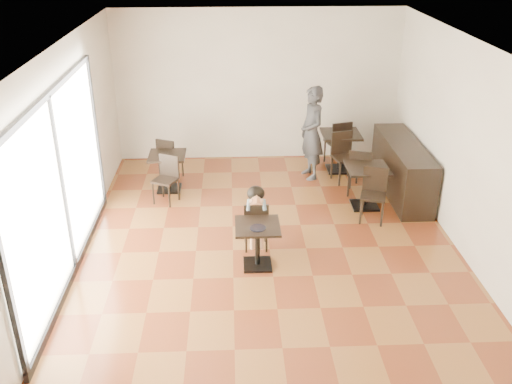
{
  "coord_description": "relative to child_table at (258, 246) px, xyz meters",
  "views": [
    {
      "loc": [
        -0.57,
        -7.81,
        4.71
      ],
      "look_at": [
        -0.22,
        0.03,
        1.0
      ],
      "focal_mm": 40.0,
      "sensor_mm": 36.0,
      "label": 1
    }
  ],
  "objects": [
    {
      "name": "chair_left_a",
      "position": [
        -1.59,
        3.36,
        0.09
      ],
      "size": [
        0.52,
        0.52,
        0.88
      ],
      "primitive_type": null,
      "rotation": [
        0.0,
        0.0,
        2.71
      ],
      "color": "black",
      "rests_on": "floor"
    },
    {
      "name": "wall_front",
      "position": [
        0.22,
        -3.53,
        1.25
      ],
      "size": [
        6.0,
        0.01,
        3.2
      ],
      "primitive_type": "cube",
      "color": "silver",
      "rests_on": "floor"
    },
    {
      "name": "child",
      "position": [
        0.0,
        0.55,
        0.18
      ],
      "size": [
        0.38,
        0.53,
        1.06
      ],
      "primitive_type": null,
      "color": "slate",
      "rests_on": "child_chair"
    },
    {
      "name": "chair_mid_b",
      "position": [
        2.06,
        1.36,
        0.12
      ],
      "size": [
        0.53,
        0.53,
        0.94
      ],
      "primitive_type": null,
      "rotation": [
        0.0,
        0.0,
        -0.3
      ],
      "color": "black",
      "rests_on": "floor"
    },
    {
      "name": "wall_left",
      "position": [
        -2.78,
        0.47,
        1.25
      ],
      "size": [
        0.01,
        8.0,
        3.2
      ],
      "primitive_type": "cube",
      "color": "silver",
      "rests_on": "floor"
    },
    {
      "name": "pizza_slice",
      "position": [
        0.0,
        0.36,
        0.57
      ],
      "size": [
        0.25,
        0.19,
        0.06
      ],
      "primitive_type": null,
      "color": "#E1BB6E",
      "rests_on": "child"
    },
    {
      "name": "child_chair",
      "position": [
        0.0,
        0.55,
        0.07
      ],
      "size": [
        0.38,
        0.38,
        0.84
      ],
      "primitive_type": null,
      "rotation": [
        0.0,
        0.0,
        3.14
      ],
      "color": "black",
      "rests_on": "floor"
    },
    {
      "name": "cafe_table_left",
      "position": [
        -1.59,
        2.81,
        0.02
      ],
      "size": [
        0.92,
        0.92,
        0.73
      ],
      "primitive_type": null,
      "rotation": [
        0.0,
        0.0,
        -0.43
      ],
      "color": "black",
      "rests_on": "floor"
    },
    {
      "name": "wall_right",
      "position": [
        3.22,
        0.47,
        1.25
      ],
      "size": [
        0.01,
        8.0,
        3.2
      ],
      "primitive_type": "cube",
      "color": "silver",
      "rests_on": "floor"
    },
    {
      "name": "child_table",
      "position": [
        0.0,
        0.0,
        0.0
      ],
      "size": [
        0.66,
        0.66,
        0.7
      ],
      "primitive_type": null,
      "color": "black",
      "rests_on": "floor"
    },
    {
      "name": "ceiling",
      "position": [
        0.22,
        0.47,
        2.85
      ],
      "size": [
        6.0,
        8.0,
        0.01
      ],
      "primitive_type": "cube",
      "color": "silver",
      "rests_on": "floor"
    },
    {
      "name": "floor",
      "position": [
        0.22,
        0.47,
        -0.35
      ],
      "size": [
        6.0,
        8.0,
        0.01
      ],
      "primitive_type": "cube",
      "color": "brown",
      "rests_on": "ground"
    },
    {
      "name": "chair_back_b",
      "position": [
        1.89,
        3.06,
        0.15
      ],
      "size": [
        0.55,
        0.55,
        0.99
      ],
      "primitive_type": null,
      "rotation": [
        0.0,
        0.0,
        0.27
      ],
      "color": "black",
      "rests_on": "floor"
    },
    {
      "name": "wall_back",
      "position": [
        0.22,
        4.47,
        1.25
      ],
      "size": [
        6.0,
        0.01,
        3.2
      ],
      "primitive_type": "cube",
      "color": "silver",
      "rests_on": "floor"
    },
    {
      "name": "service_counter",
      "position": [
        2.87,
        2.47,
        0.15
      ],
      "size": [
        0.6,
        2.4,
        1.0
      ],
      "primitive_type": "cube",
      "color": "black",
      "rests_on": "floor"
    },
    {
      "name": "chair_left_b",
      "position": [
        -1.59,
        2.26,
        0.09
      ],
      "size": [
        0.52,
        0.52,
        0.88
      ],
      "primitive_type": null,
      "rotation": [
        0.0,
        0.0,
        -0.43
      ],
      "color": "black",
      "rests_on": "floor"
    },
    {
      "name": "plate",
      "position": [
        0.0,
        -0.1,
        0.36
      ],
      "size": [
        0.24,
        0.24,
        0.01
      ],
      "primitive_type": "cylinder",
      "color": "black",
      "rests_on": "child_table"
    },
    {
      "name": "chair_mid_a",
      "position": [
        2.06,
        2.46,
        0.12
      ],
      "size": [
        0.53,
        0.53,
        0.94
      ],
      "primitive_type": null,
      "rotation": [
        0.0,
        0.0,
        2.84
      ],
      "color": "black",
      "rests_on": "floor"
    },
    {
      "name": "chair_back_a",
      "position": [
        1.89,
        3.97,
        0.15
      ],
      "size": [
        0.55,
        0.55,
        0.99
      ],
      "primitive_type": null,
      "rotation": [
        0.0,
        0.0,
        3.41
      ],
      "color": "black",
      "rests_on": "floor"
    },
    {
      "name": "adult_patron",
      "position": [
        1.24,
        3.31,
        0.59
      ],
      "size": [
        0.62,
        0.78,
        1.88
      ],
      "primitive_type": "imported",
      "rotation": [
        0.0,
        0.0,
        -1.3
      ],
      "color": "#343438",
      "rests_on": "floor"
    },
    {
      "name": "storefront_window",
      "position": [
        -2.75,
        -0.03,
        1.05
      ],
      "size": [
        0.04,
        4.5,
        2.6
      ],
      "primitive_type": "cube",
      "color": "white",
      "rests_on": "floor"
    },
    {
      "name": "cafe_table_back",
      "position": [
        1.89,
        3.61,
        0.06
      ],
      "size": [
        0.95,
        0.95,
        0.82
      ],
      "primitive_type": null,
      "rotation": [
        0.0,
        0.0,
        0.27
      ],
      "color": "black",
      "rests_on": "floor"
    },
    {
      "name": "cafe_table_mid",
      "position": [
        2.06,
        1.91,
        0.04
      ],
      "size": [
        0.92,
        0.92,
        0.78
      ],
      "primitive_type": null,
      "rotation": [
        0.0,
        0.0,
        -0.3
      ],
      "color": "black",
      "rests_on": "floor"
    }
  ]
}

